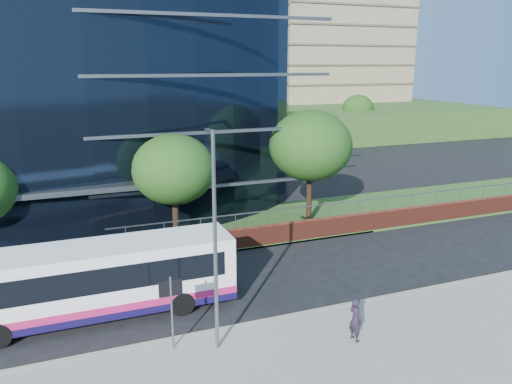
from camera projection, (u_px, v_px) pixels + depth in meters
name	position (u px, v px, depth m)	size (l,w,h in m)	color
ground	(42.00, 353.00, 18.17)	(200.00, 200.00, 0.00)	black
kerb	(41.00, 366.00, 17.25)	(80.00, 0.25, 0.16)	gray
yellow_line_outer	(42.00, 365.00, 17.45)	(80.00, 0.08, 0.01)	gold
yellow_line_inner	(42.00, 363.00, 17.58)	(80.00, 0.08, 0.01)	gold
grass_verge	(400.00, 207.00, 36.54)	(36.00, 8.00, 0.12)	#2D511E
retaining_wall	(384.00, 220.00, 31.65)	(34.00, 0.40, 2.11)	maroon
apartment_block	(263.00, 57.00, 78.25)	(60.00, 42.00, 30.00)	#2D511E
street_sign	(171.00, 297.00, 17.79)	(0.85, 0.09, 2.80)	slate
tree_far_c	(174.00, 170.00, 27.62)	(4.62, 4.62, 6.51)	black
tree_far_d	(311.00, 146.00, 31.53)	(5.28, 5.28, 7.44)	black
tree_dist_e	(256.00, 111.00, 61.56)	(4.62, 4.62, 6.51)	black
tree_dist_f	(358.00, 108.00, 69.09)	(4.29, 4.29, 6.05)	black
streetlight_east	(215.00, 237.00, 17.21)	(0.15, 0.77, 8.00)	slate
city_bus	(99.00, 280.00, 20.49)	(11.37, 2.63, 3.07)	white
pedestrian	(355.00, 319.00, 18.57)	(0.62, 0.41, 1.70)	black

